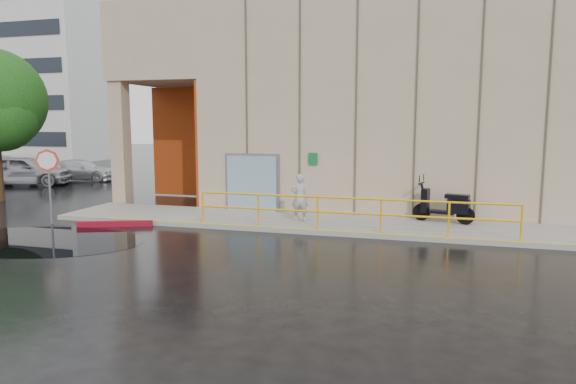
% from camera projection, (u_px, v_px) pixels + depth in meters
% --- Properties ---
extents(ground, '(120.00, 120.00, 0.00)m').
position_uv_depth(ground, '(169.00, 252.00, 13.51)').
color(ground, black).
rests_on(ground, ground).
extents(sidewalk, '(20.00, 3.00, 0.15)m').
position_uv_depth(sidewalk, '(347.00, 225.00, 16.71)').
color(sidewalk, gray).
rests_on(sidewalk, ground).
extents(building, '(20.00, 10.17, 8.00)m').
position_uv_depth(building, '(399.00, 103.00, 22.04)').
color(building, tan).
rests_on(building, ground).
extents(guardrail, '(9.56, 0.06, 1.03)m').
position_uv_depth(guardrail, '(349.00, 214.00, 15.27)').
color(guardrail, '#FDB30D').
rests_on(guardrail, sidewalk).
extents(distant_building, '(12.00, 8.08, 15.00)m').
position_uv_depth(distant_building, '(42.00, 77.00, 46.71)').
color(distant_building, silver).
rests_on(distant_building, ground).
extents(person, '(0.64, 0.50, 1.56)m').
position_uv_depth(person, '(300.00, 198.00, 16.85)').
color(person, '#A4A3A8').
rests_on(person, sidewalk).
extents(scooter, '(2.02, 1.08, 1.53)m').
position_uv_depth(scooter, '(445.00, 196.00, 16.58)').
color(scooter, black).
rests_on(scooter, sidewalk).
extents(stop_sign, '(0.66, 0.44, 2.51)m').
position_uv_depth(stop_sign, '(48.00, 169.00, 17.02)').
color(stop_sign, slate).
rests_on(stop_sign, ground).
extents(red_curb, '(2.31, 1.02, 0.18)m').
position_uv_depth(red_curb, '(115.00, 224.00, 16.78)').
color(red_curb, maroon).
rests_on(red_curb, ground).
extents(puddle, '(6.67, 4.52, 0.01)m').
position_uv_depth(puddle, '(37.00, 241.00, 14.77)').
color(puddle, black).
rests_on(puddle, ground).
extents(car_a, '(5.21, 3.47, 1.65)m').
position_uv_depth(car_a, '(24.00, 170.00, 27.48)').
color(car_a, '#B3B7BB').
rests_on(car_a, ground).
extents(car_b, '(4.90, 1.99, 1.58)m').
position_uv_depth(car_b, '(20.00, 168.00, 29.17)').
color(car_b, silver).
rests_on(car_b, ground).
extents(car_c, '(4.48, 2.56, 1.22)m').
position_uv_depth(car_c, '(81.00, 170.00, 29.92)').
color(car_c, silver).
rests_on(car_c, ground).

